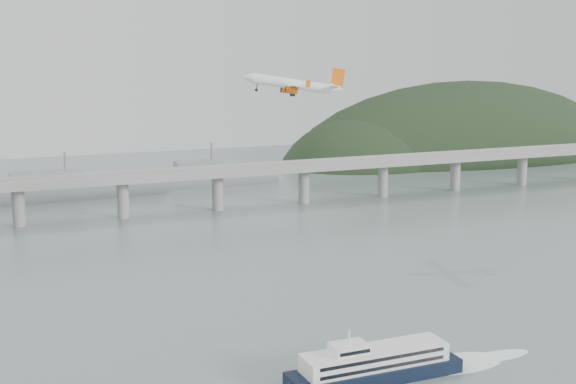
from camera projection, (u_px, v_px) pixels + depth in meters
name	position (u px, v px, depth m)	size (l,w,h in m)	color
ground	(362.00, 348.00, 220.15)	(900.00, 900.00, 0.00)	slate
bridge	(178.00, 180.00, 398.00)	(800.00, 22.00, 23.90)	gray
headland	(478.00, 177.00, 632.68)	(365.00, 155.00, 156.00)	black
ferry	(375.00, 365.00, 198.40)	(77.17, 13.66, 14.57)	black
airliner	(294.00, 84.00, 288.77)	(39.44, 36.40, 10.98)	white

